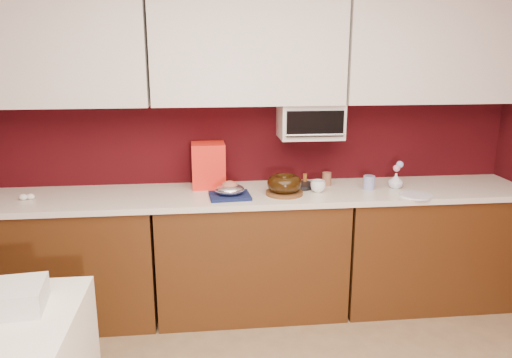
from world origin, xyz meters
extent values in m
cube|color=#39070B|center=(0.00, 2.25, 1.25)|extent=(4.00, 0.02, 2.50)
cube|color=#4A280E|center=(-1.33, 1.94, 0.43)|extent=(1.31, 0.58, 0.86)
cube|color=#4A280E|center=(0.00, 1.94, 0.43)|extent=(1.31, 0.58, 0.86)
cube|color=#4A280E|center=(1.33, 1.94, 0.43)|extent=(1.31, 0.58, 0.86)
cube|color=silver|center=(0.00, 1.94, 0.88)|extent=(4.00, 0.62, 0.04)
cube|color=white|center=(-1.33, 2.08, 1.85)|extent=(1.31, 0.33, 0.70)
cube|color=white|center=(0.00, 2.08, 1.85)|extent=(1.31, 0.33, 0.70)
cube|color=white|center=(1.33, 2.08, 1.85)|extent=(1.31, 0.33, 0.70)
cube|color=white|center=(0.45, 2.10, 1.38)|extent=(0.45, 0.30, 0.25)
cube|color=black|center=(0.45, 1.94, 1.38)|extent=(0.40, 0.02, 0.18)
cylinder|color=silver|center=(0.45, 1.93, 1.30)|extent=(0.42, 0.02, 0.02)
cylinder|color=brown|center=(0.23, 1.86, 0.91)|extent=(0.27, 0.27, 0.02)
torus|color=black|center=(0.23, 1.86, 0.98)|extent=(0.29, 0.29, 0.10)
cube|color=#131C48|center=(-0.15, 1.83, 0.91)|extent=(0.29, 0.25, 0.02)
ellipsoid|color=white|center=(-0.15, 1.83, 0.96)|extent=(0.22, 0.20, 0.07)
ellipsoid|color=#AB604E|center=(-0.15, 1.83, 0.98)|extent=(0.12, 0.10, 0.07)
cube|color=red|center=(-0.29, 2.12, 1.06)|extent=(0.24, 0.22, 0.32)
cylinder|color=black|center=(0.37, 2.01, 0.92)|extent=(0.24, 0.24, 0.03)
imported|color=white|center=(0.47, 1.89, 0.95)|extent=(0.13, 0.13, 0.10)
cylinder|color=navy|center=(0.85, 1.92, 0.95)|extent=(0.09, 0.09, 0.10)
imported|color=silver|center=(1.05, 1.93, 0.96)|extent=(0.09, 0.09, 0.12)
sphere|color=pink|center=(1.05, 1.93, 1.05)|extent=(0.05, 0.05, 0.05)
sphere|color=#95AEEE|center=(1.08, 1.95, 1.07)|extent=(0.05, 0.05, 0.05)
cylinder|color=white|center=(1.12, 1.71, 0.91)|extent=(0.28, 0.28, 0.01)
cylinder|color=brown|center=(0.41, 2.07, 0.94)|extent=(0.03, 0.03, 0.09)
cylinder|color=brown|center=(0.57, 2.06, 0.95)|extent=(0.07, 0.07, 0.10)
ellipsoid|color=white|center=(-1.48, 1.92, 0.92)|extent=(0.06, 0.05, 0.04)
ellipsoid|color=silver|center=(-1.52, 1.91, 0.92)|extent=(0.06, 0.05, 0.04)
cube|color=white|center=(-1.21, 0.70, 0.81)|extent=(0.34, 0.29, 0.11)
camera|label=1|loc=(-0.33, -1.41, 1.87)|focal=35.00mm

